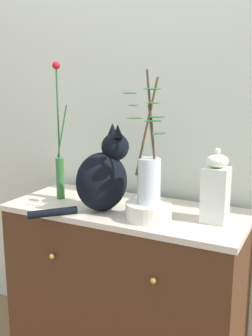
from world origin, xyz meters
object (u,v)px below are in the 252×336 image
sideboard (126,293)px  jar_lidded_porcelain (216,189)px  vase_glass_clear (149,174)px  cat_sitting (103,176)px  vase_slim_green (60,160)px  bowl_porcelain (149,211)px

sideboard → jar_lidded_porcelain: jar_lidded_porcelain is taller
vase_glass_clear → jar_lidded_porcelain: bearing=20.5°
cat_sitting → vase_slim_green: (-0.27, 0.06, 0.04)m
vase_slim_green → jar_lidded_porcelain: 0.74m
bowl_porcelain → cat_sitting: bearing=175.7°
cat_sitting → vase_glass_clear: size_ratio=0.73×
vase_slim_green → sideboard: bearing=2.0°
sideboard → jar_lidded_porcelain: size_ratio=3.59×
sideboard → bowl_porcelain: size_ratio=5.68×
sideboard → vase_glass_clear: 0.63m
sideboard → jar_lidded_porcelain: (0.40, -0.00, 0.55)m
bowl_porcelain → vase_glass_clear: (-0.00, -0.00, 0.15)m
bowl_porcelain → vase_glass_clear: vase_glass_clear is taller
cat_sitting → sideboard: bearing=47.2°
vase_glass_clear → jar_lidded_porcelain: size_ratio=1.76×
vase_slim_green → jar_lidded_porcelain: size_ratio=2.15×
sideboard → cat_sitting: size_ratio=2.78×
cat_sitting → jar_lidded_porcelain: (0.47, 0.07, -0.02)m
cat_sitting → vase_glass_clear: (0.22, -0.02, 0.04)m
cat_sitting → bowl_porcelain: size_ratio=2.04×
vase_slim_green → jar_lidded_porcelain: (0.74, 0.01, -0.06)m
vase_slim_green → vase_glass_clear: bearing=-9.4°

